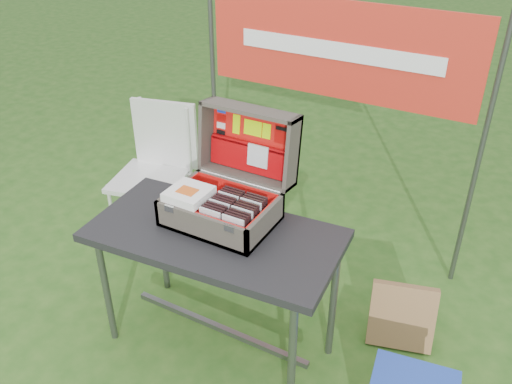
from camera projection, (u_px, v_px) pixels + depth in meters
The scene contains 87 objects.
ground at pixel (242, 345), 2.88m from camera, with size 80.00×80.00×0.00m, color #255218.
table at pixel (217, 292), 2.70m from camera, with size 1.17×0.59×0.73m, color black, non-canonical shape.
table_top at pixel (215, 235), 2.52m from camera, with size 1.17×0.59×0.04m, color black.
table_leg_fl at pixel (106, 288), 2.75m from camera, with size 0.04×0.04×0.69m, color #59595B.
table_leg_fr at pixel (292, 368), 2.31m from camera, with size 0.04×0.04×0.69m, color #59595B.
table_leg_bl at pixel (162, 240), 3.10m from camera, with size 0.04×0.04×0.69m, color #59595B.
table_leg_br at pixel (333, 302), 2.66m from camera, with size 0.04×0.04×0.69m, color #59595B.
table_brace at pixel (219, 328), 2.82m from camera, with size 1.02×0.03×0.03m, color #59595B.
suitcase at pixel (226, 173), 2.50m from camera, with size 0.50×0.51×0.48m, color #4C473C, non-canonical shape.
suitcase_base_bottom at pixel (221, 220), 2.57m from camera, with size 0.50×0.35×0.02m, color #4C473C.
suitcase_base_wall_front at pixel (200, 228), 2.42m from camera, with size 0.50×0.02×0.13m, color #4C473C.
suitcase_base_wall_back at pixel (239, 194), 2.67m from camera, with size 0.50×0.02×0.13m, color #4C473C.
suitcase_base_wall_left at pixel (179, 197), 2.64m from camera, with size 0.02×0.35×0.13m, color #4C473C.
suitcase_base_wall_right at pixel (265, 224), 2.44m from camera, with size 0.02×0.35×0.13m, color #4C473C.
suitcase_liner_floor at pixel (221, 218), 2.57m from camera, with size 0.46×0.32×0.01m, color red.
suitcase_latch_left at pixel (169, 209), 2.45m from camera, with size 0.05×0.01×0.03m, color silver.
suitcase_latch_right at pixel (229, 229), 2.32m from camera, with size 0.05×0.01×0.03m, color silver.
suitcase_hinge at pixel (240, 181), 2.64m from camera, with size 0.02×0.02×0.45m, color silver.
suitcase_lid_back at pixel (254, 140), 2.66m from camera, with size 0.50×0.35×0.02m, color #4C473C.
suitcase_lid_rim_far at pixel (250, 110), 2.55m from camera, with size 0.50×0.02×0.13m, color #4C473C.
suitcase_lid_rim_near at pixel (247, 175), 2.69m from camera, with size 0.50×0.02×0.13m, color #4C473C.
suitcase_lid_rim_left at pixel (207, 133), 2.72m from camera, with size 0.02×0.35×0.13m, color #4C473C.
suitcase_lid_rim_right at pixel (293, 154), 2.52m from camera, with size 0.02×0.35×0.13m, color #4C473C.
suitcase_lid_liner at pixel (253, 141), 2.65m from camera, with size 0.45×0.31×0.01m, color red.
suitcase_liner_wall_front at pixel (202, 225), 2.42m from camera, with size 0.46×0.01×0.11m, color red.
suitcase_liner_wall_back at pixel (237, 193), 2.65m from camera, with size 0.46×0.01×0.11m, color red.
suitcase_liner_wall_left at pixel (181, 196), 2.63m from camera, with size 0.01×0.32×0.11m, color red.
suitcase_liner_wall_right at pixel (263, 221), 2.44m from camera, with size 0.01×0.32×0.11m, color red.
suitcase_lid_pocket at pixel (250, 158), 2.67m from camera, with size 0.44×0.14×0.03m, color #A40509.
suitcase_pocket_edge at pixel (250, 144), 2.64m from camera, with size 0.43×0.02×0.02m, color #A40509.
suitcase_pocket_cd at pixel (258, 156), 2.63m from camera, with size 0.11×0.11×0.01m, color silver.
lid_sticker_cc_a at pixel (222, 110), 2.67m from camera, with size 0.05×0.03×0.00m, color #1933B2.
lid_sticker_cc_b at pixel (221, 118), 2.69m from camera, with size 0.05×0.03×0.00m, color #A00706.
lid_sticker_cc_c at pixel (221, 125), 2.71m from camera, with size 0.05×0.03×0.00m, color white.
lid_sticker_cc_d at pixel (221, 133), 2.72m from camera, with size 0.05×0.03×0.00m, color black.
lid_card_neon_tall at pixel (236, 124), 2.66m from camera, with size 0.04×0.10×0.00m, color #B9F600.
lid_card_neon_main at pixel (253, 128), 2.62m from camera, with size 0.10×0.08×0.00m, color #B9F600.
lid_card_neon_small at pixel (267, 131), 2.59m from camera, with size 0.04×0.08×0.00m, color #B9F600.
lid_sticker_band at pixel (283, 135), 2.55m from camera, with size 0.09×0.09×0.00m, color #A00706.
lid_sticker_band_bar at pixel (284, 129), 2.54m from camera, with size 0.08×0.02×0.00m, color black.
cd_left_0 at pixel (210, 222), 2.42m from camera, with size 0.11×0.01×0.13m, color silver.
cd_left_1 at pixel (213, 220), 2.43m from camera, with size 0.11×0.01×0.13m, color black.
cd_left_2 at pixel (215, 218), 2.45m from camera, with size 0.11×0.01×0.13m, color black.
cd_left_3 at pixel (217, 215), 2.46m from camera, with size 0.11×0.01×0.13m, color black.
cd_left_4 at pixel (220, 213), 2.48m from camera, with size 0.11×0.01×0.13m, color silver.
cd_left_5 at pixel (222, 211), 2.49m from camera, with size 0.11×0.01×0.13m, color black.
cd_left_6 at pixel (224, 209), 2.51m from camera, with size 0.11×0.01×0.13m, color black.
cd_left_7 at pixel (226, 207), 2.52m from camera, with size 0.11×0.01×0.13m, color black.
cd_left_8 at pixel (229, 205), 2.54m from camera, with size 0.11×0.01×0.13m, color silver.
cd_left_9 at pixel (231, 203), 2.55m from camera, with size 0.11×0.01×0.13m, color black.
cd_left_10 at pixel (233, 202), 2.57m from camera, with size 0.11×0.01×0.13m, color black.
cd_left_11 at pixel (235, 200), 2.58m from camera, with size 0.11×0.01×0.13m, color black.
cd_right_0 at pixel (233, 229), 2.37m from camera, with size 0.11×0.01×0.13m, color silver.
cd_right_1 at pixel (235, 227), 2.38m from camera, with size 0.11×0.01×0.13m, color black.
cd_right_2 at pixel (238, 225), 2.40m from camera, with size 0.11×0.01×0.13m, color black.
cd_right_3 at pixel (240, 223), 2.41m from camera, with size 0.11×0.01×0.13m, color black.
cd_right_4 at pixel (242, 221), 2.43m from camera, with size 0.11×0.01×0.13m, color silver.
cd_right_5 at pixel (244, 218), 2.44m from camera, with size 0.11×0.01×0.13m, color black.
cd_right_6 at pixel (247, 216), 2.46m from camera, with size 0.11×0.01×0.13m, color black.
cd_right_7 at pixel (249, 214), 2.47m from camera, with size 0.11×0.01×0.13m, color black.
cd_right_8 at pixel (251, 212), 2.49m from camera, with size 0.11×0.01×0.13m, color silver.
cd_right_9 at pixel (253, 210), 2.50m from camera, with size 0.11×0.01×0.13m, color black.
cd_right_10 at pixel (255, 208), 2.52m from camera, with size 0.11×0.01×0.13m, color black.
cd_right_11 at pixel (257, 206), 2.53m from camera, with size 0.11×0.01×0.13m, color black.
songbook_0 at pixel (189, 197), 2.51m from camera, with size 0.19×0.19×0.01m, color white.
songbook_1 at pixel (189, 196), 2.51m from camera, with size 0.19×0.19×0.01m, color white.
songbook_2 at pixel (189, 195), 2.51m from camera, with size 0.19×0.19×0.01m, color white.
songbook_3 at pixel (189, 194), 2.50m from camera, with size 0.19×0.19×0.01m, color white.
songbook_4 at pixel (189, 193), 2.50m from camera, with size 0.19×0.19×0.01m, color white.
songbook_5 at pixel (189, 192), 2.50m from camera, with size 0.19×0.19×0.01m, color white.
songbook_6 at pixel (189, 191), 2.50m from camera, with size 0.19×0.19×0.01m, color white.
songbook_7 at pixel (189, 190), 2.49m from camera, with size 0.19×0.19×0.01m, color white.
songbook_graphic at pixel (187, 191), 2.48m from camera, with size 0.09×0.07×0.00m, color #D85919.
chair at pixel (149, 181), 3.43m from camera, with size 0.43×0.47×0.94m, color silver, non-canonical shape.
chair_seat at pixel (149, 180), 3.43m from camera, with size 0.43×0.43×0.03m, color silver.
chair_backrest at pixel (165, 134), 3.46m from camera, with size 0.43×0.03×0.45m, color silver.
chair_leg_fl at pixel (113, 217), 3.49m from camera, with size 0.02×0.02×0.48m, color silver.
chair_leg_fr at pixel (157, 233), 3.34m from camera, with size 0.02×0.02×0.48m, color silver.
chair_leg_bl at pixel (148, 192), 3.76m from camera, with size 0.02×0.02×0.48m, color silver.
chair_leg_br at pixel (191, 205), 3.61m from camera, with size 0.02×0.02×0.48m, color silver.
chair_upright_left at pixel (143, 130), 3.54m from camera, with size 0.02×0.02×0.45m, color silver.
chair_upright_right at pixel (189, 142), 3.39m from camera, with size 0.02×0.02×0.45m, color silver.
cardboard_box at pixel (402, 317), 2.81m from camera, with size 0.33×0.05×0.35m, color olive.
banner_post_left at pixel (214, 98), 3.61m from camera, with size 0.03×0.03×1.70m, color #59595B.
banner_post_right at pixel (480, 156), 2.90m from camera, with size 0.03×0.03×1.70m, color #59595B.
banner at pixel (338, 50), 3.02m from camera, with size 1.60×0.01×0.55m, color red.
banner_text at pixel (337, 51), 3.01m from camera, with size 1.20×0.00×0.10m, color white.
Camera 1 is at (1.06, -1.74, 2.19)m, focal length 38.00 mm.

